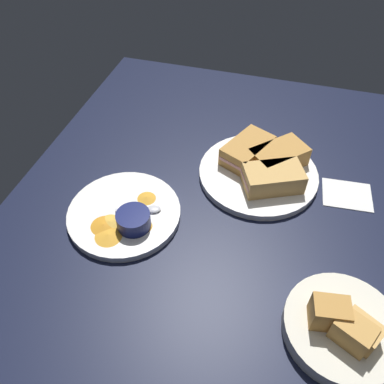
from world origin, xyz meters
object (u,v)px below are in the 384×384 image
(plate_sandwich_main, at_px, (258,174))
(spoon_by_gravy_ramekin, at_px, (147,209))
(sandwich_half_far, at_px, (279,157))
(ramekin_light_gravy, at_px, (133,220))
(spoon_by_dark_ramekin, at_px, (264,167))
(plate_chips_companion, at_px, (124,213))
(bread_basket_rear, at_px, (343,327))
(sandwich_half_near, at_px, (273,178))
(ramekin_dark_sauce, at_px, (249,147))
(sandwich_half_extra, at_px, (247,150))

(plate_sandwich_main, height_order, spoon_by_gravy_ramekin, spoon_by_gravy_ramekin)
(sandwich_half_far, height_order, ramekin_light_gravy, sandwich_half_far)
(ramekin_light_gravy, bearing_deg, spoon_by_gravy_ramekin, -104.58)
(sandwich_half_far, xyz_separation_m, spoon_by_dark_ramekin, (0.03, 0.02, -0.02))
(plate_chips_companion, height_order, bread_basket_rear, bread_basket_rear)
(plate_sandwich_main, relative_size, sandwich_half_near, 1.89)
(sandwich_half_near, height_order, spoon_by_dark_ramekin, sandwich_half_near)
(ramekin_light_gravy, bearing_deg, spoon_by_dark_ramekin, -132.89)
(ramekin_light_gravy, height_order, bread_basket_rear, bread_basket_rear)
(plate_sandwich_main, xyz_separation_m, ramekin_light_gravy, (0.22, 0.24, 0.03))
(spoon_by_dark_ramekin, relative_size, ramekin_light_gravy, 1.20)
(sandwich_half_near, distance_m, spoon_by_dark_ramekin, 0.06)
(sandwich_half_near, distance_m, spoon_by_gravy_ramekin, 0.29)
(sandwich_half_near, xyz_separation_m, ramekin_light_gravy, (0.26, 0.20, -0.01))
(spoon_by_dark_ramekin, xyz_separation_m, ramekin_light_gravy, (0.23, 0.25, 0.02))
(plate_sandwich_main, xyz_separation_m, sandwich_half_far, (-0.04, -0.04, 0.03))
(ramekin_light_gravy, xyz_separation_m, spoon_by_gravy_ramekin, (-0.01, -0.05, -0.02))
(sandwich_half_far, height_order, spoon_by_dark_ramekin, sandwich_half_far)
(bread_basket_rear, bearing_deg, sandwich_half_near, -62.32)
(ramekin_dark_sauce, distance_m, plate_chips_companion, 0.34)
(ramekin_dark_sauce, bearing_deg, spoon_by_dark_ramekin, 140.15)
(ramekin_dark_sauce, height_order, spoon_by_gravy_ramekin, ramekin_dark_sauce)
(sandwich_half_near, bearing_deg, ramekin_light_gravy, 37.09)
(sandwich_half_far, distance_m, spoon_by_dark_ramekin, 0.04)
(plate_sandwich_main, xyz_separation_m, sandwich_half_extra, (0.04, -0.04, 0.03))
(sandwich_half_far, distance_m, bread_basket_rear, 0.42)
(plate_chips_companion, relative_size, bread_basket_rear, 1.23)
(plate_chips_companion, xyz_separation_m, bread_basket_rear, (-0.46, 0.14, 0.02))
(sandwich_half_extra, distance_m, bread_basket_rear, 0.46)
(sandwich_half_far, height_order, ramekin_dark_sauce, sandwich_half_far)
(sandwich_half_near, bearing_deg, spoon_by_gravy_ramekin, 31.23)
(sandwich_half_far, height_order, bread_basket_rear, bread_basket_rear)
(ramekin_dark_sauce, distance_m, spoon_by_dark_ramekin, 0.06)
(spoon_by_dark_ramekin, distance_m, ramekin_light_gravy, 0.34)
(sandwich_half_far, bearing_deg, plate_sandwich_main, 42.84)
(ramekin_light_gravy, bearing_deg, sandwich_half_extra, -124.14)
(ramekin_light_gravy, bearing_deg, sandwich_half_far, -133.95)
(sandwich_half_extra, relative_size, ramekin_light_gravy, 2.11)
(sandwich_half_near, height_order, ramekin_dark_sauce, sandwich_half_near)
(sandwich_half_extra, height_order, plate_chips_companion, sandwich_half_extra)
(plate_sandwich_main, height_order, ramekin_dark_sauce, ramekin_dark_sauce)
(ramekin_light_gravy, relative_size, spoon_by_gravy_ramekin, 0.72)
(plate_sandwich_main, height_order, ramekin_light_gravy, ramekin_light_gravy)
(plate_sandwich_main, distance_m, sandwich_half_far, 0.06)
(plate_sandwich_main, bearing_deg, sandwich_half_near, 132.84)
(sandwich_half_far, height_order, plate_chips_companion, sandwich_half_far)
(sandwich_half_extra, distance_m, spoon_by_dark_ramekin, 0.06)
(bread_basket_rear, bearing_deg, sandwich_half_far, -67.51)
(sandwich_half_near, xyz_separation_m, sandwich_half_far, (-0.00, -0.08, 0.00))
(sandwich_half_near, relative_size, plate_chips_companion, 0.61)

